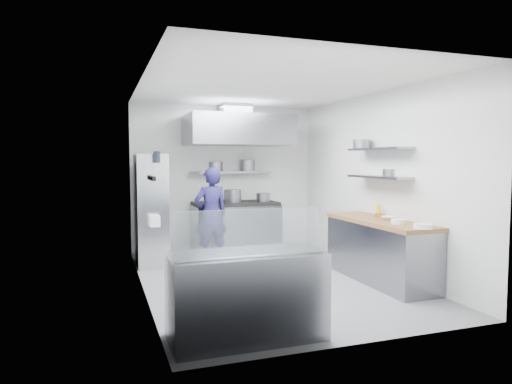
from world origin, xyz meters
name	(u,v)px	position (x,y,z in m)	size (l,w,h in m)	color
floor	(269,279)	(0.00, 0.00, 0.00)	(5.00, 5.00, 0.00)	slate
ceiling	(270,87)	(0.00, 0.00, 2.80)	(5.00, 5.00, 0.00)	silver
wall_back	(225,178)	(0.00, 2.50, 1.40)	(3.60, 0.02, 2.80)	white
wall_front	(364,198)	(0.00, -2.50, 1.40)	(3.60, 0.02, 2.80)	white
wall_left	(142,187)	(-1.80, 0.00, 1.40)	(5.00, 0.02, 2.80)	white
wall_right	(376,182)	(1.80, 0.00, 1.40)	(5.00, 0.02, 2.80)	white
gas_range	(235,228)	(0.10, 2.10, 0.45)	(1.60, 0.80, 0.90)	gray
cooktop	(235,203)	(0.10, 2.10, 0.93)	(1.57, 0.78, 0.06)	black
stock_pot_left	(212,196)	(-0.27, 2.39, 1.06)	(0.25, 0.25, 0.20)	slate
stock_pot_mid	(233,196)	(0.04, 2.05, 1.08)	(0.32, 0.32, 0.24)	slate
stock_pot_right	(263,197)	(0.64, 2.04, 1.04)	(0.26, 0.26, 0.16)	slate
over_range_shelf	(232,172)	(0.10, 2.34, 1.52)	(1.60, 0.30, 0.04)	gray
shelf_pot_a	(216,166)	(-0.18, 2.49, 1.63)	(0.27, 0.27, 0.18)	slate
shelf_pot_b	(247,165)	(0.44, 2.39, 1.65)	(0.29, 0.29, 0.22)	slate
extractor_hood	(238,130)	(0.10, 1.93, 2.30)	(1.90, 1.15, 0.55)	gray
hood_duct	(234,111)	(0.10, 2.15, 2.68)	(0.55, 0.55, 0.24)	slate
red_firebox	(161,178)	(-1.25, 2.44, 1.42)	(0.22, 0.10, 0.26)	red
chef	(211,215)	(-0.53, 1.43, 0.81)	(0.59, 0.39, 1.63)	#1A1746
wire_rack	(151,210)	(-1.53, 1.58, 0.93)	(0.50, 0.90, 1.85)	silver
rack_bin_a	(155,221)	(-1.53, 1.03, 0.80)	(0.15, 0.19, 0.17)	white
rack_bin_b	(151,188)	(-1.53, 1.47, 1.30)	(0.14, 0.17, 0.15)	yellow
rack_jar	(157,157)	(-1.48, 1.03, 1.80)	(0.11, 0.11, 0.18)	black
knife_strip	(151,178)	(-1.78, -0.90, 1.55)	(0.04, 0.55, 0.05)	black
prep_counter_base	(380,252)	(1.48, -0.60, 0.42)	(0.62, 2.00, 0.84)	gray
prep_counter_top	(380,221)	(1.48, -0.60, 0.87)	(0.65, 2.04, 0.06)	olive
plate_stack_a	(423,226)	(1.47, -1.53, 0.93)	(0.23, 0.23, 0.06)	white
plate_stack_b	(398,221)	(1.45, -1.06, 0.93)	(0.20, 0.20, 0.06)	white
copper_pan	(380,215)	(1.63, -0.37, 0.93)	(0.15, 0.15, 0.06)	#D07B3A
squeeze_bottle	(378,210)	(1.71, -0.21, 0.99)	(0.07, 0.07, 0.18)	yellow
mixing_bowl	(387,218)	(1.57, -0.65, 0.92)	(0.19, 0.19, 0.05)	white
wall_shelf_lower	(378,177)	(1.64, -0.30, 1.50)	(0.30, 1.30, 0.04)	gray
wall_shelf_upper	(379,149)	(1.64, -0.30, 1.92)	(0.30, 1.30, 0.04)	gray
shelf_pot_c	(390,172)	(1.79, -0.37, 1.57)	(0.21, 0.21, 0.10)	slate
shelf_pot_d	(362,144)	(1.63, 0.17, 2.01)	(0.27, 0.27, 0.14)	slate
display_case	(246,296)	(-1.00, -2.00, 0.42)	(1.50, 0.70, 0.85)	gray
display_glass	(250,232)	(-1.00, -2.12, 1.07)	(1.47, 0.02, 0.45)	silver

